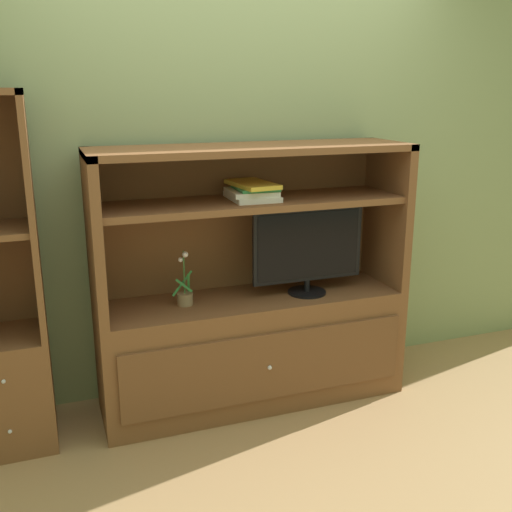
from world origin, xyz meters
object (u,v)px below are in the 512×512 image
Objects in this scene: tv_monitor at (308,249)px; media_console at (253,322)px; bookshelf_tall at (2,335)px; potted_plant at (185,294)px; magazine_stack at (253,191)px.

media_console is at bearing 170.18° from tv_monitor.
bookshelf_tall is at bearing 179.78° from media_console.
tv_monitor is (0.31, -0.05, 0.41)m from media_console.
potted_plant is 0.84× the size of magazine_stack.
bookshelf_tall reaches higher than tv_monitor.
media_console is 0.75m from magazine_stack.
potted_plant is at bearing 175.66° from tv_monitor.
bookshelf_tall is at bearing 177.92° from tv_monitor.
bookshelf_tall is (-1.31, 0.00, -0.64)m from magazine_stack.
magazine_stack is at bearing 55.42° from media_console.
magazine_stack is at bearing -0.18° from bookshelf_tall.
magazine_stack reaches higher than potted_plant.
tv_monitor is at bearing -2.08° from bookshelf_tall.
media_console is at bearing 0.12° from potted_plant.
media_console is 4.80× the size of magazine_stack.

